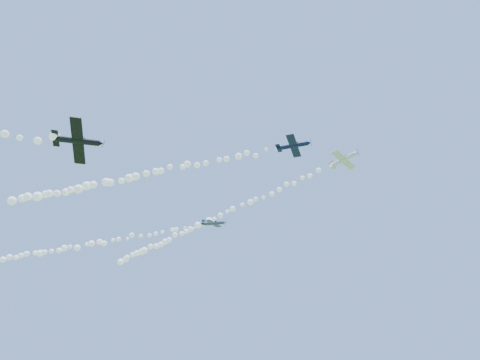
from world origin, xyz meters
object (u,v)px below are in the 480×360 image
Objects in this scene: plane_grey at (213,223)px; plane_black at (78,141)px; plane_white at (344,160)px; plane_navy at (294,146)px.

plane_grey reaches higher than plane_black.
plane_grey is at bearing 62.45° from plane_black.
plane_navy is at bearing -114.10° from plane_white.
plane_grey is at bearing -174.97° from plane_white.
plane_white reaches higher than plane_grey.
plane_navy is (-5.74, -10.68, 0.05)m from plane_white.
plane_black is (-18.86, -47.63, -14.99)m from plane_white.
plane_navy is at bearing -37.47° from plane_grey.
plane_white is 36.57m from plane_grey.
plane_white is 12.12m from plane_navy.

